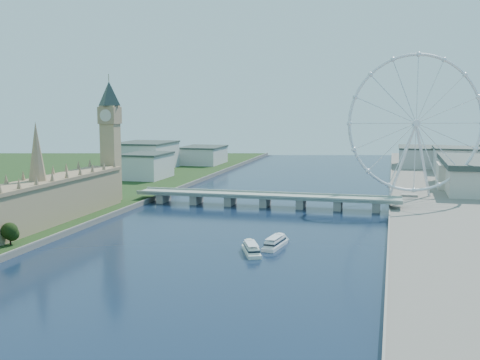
% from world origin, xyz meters
% --- Properties ---
extents(ground, '(2000.00, 2000.00, 0.00)m').
position_xyz_m(ground, '(0.00, 0.00, 0.00)').
color(ground, '#16243E').
rests_on(ground, ground).
extents(parliament_range, '(24.00, 200.00, 70.00)m').
position_xyz_m(parliament_range, '(-128.00, 170.00, 18.48)').
color(parliament_range, tan).
rests_on(parliament_range, ground).
extents(big_ben, '(20.02, 20.02, 110.00)m').
position_xyz_m(big_ben, '(-128.00, 278.00, 66.57)').
color(big_ben, tan).
rests_on(big_ben, ground).
extents(westminster_bridge, '(220.00, 22.00, 9.50)m').
position_xyz_m(westminster_bridge, '(0.00, 300.00, 6.63)').
color(westminster_bridge, gray).
rests_on(westminster_bridge, ground).
extents(london_eye, '(113.60, 39.12, 124.30)m').
position_xyz_m(london_eye, '(119.98, 355.08, 67.52)').
color(london_eye, silver).
rests_on(london_eye, ground).
extents(county_hall, '(54.00, 144.00, 35.00)m').
position_xyz_m(county_hall, '(175.00, 430.00, 0.00)').
color(county_hall, beige).
rests_on(county_hall, ground).
extents(city_skyline, '(505.00, 280.00, 32.00)m').
position_xyz_m(city_skyline, '(39.22, 560.08, 16.96)').
color(city_skyline, beige).
rests_on(city_skyline, ground).
extents(tour_boat_near, '(12.09, 31.87, 6.88)m').
position_xyz_m(tour_boat_near, '(35.44, 160.17, 0.00)').
color(tour_boat_near, silver).
rests_on(tour_boat_near, ground).
extents(tour_boat_far, '(18.47, 30.98, 6.69)m').
position_xyz_m(tour_boat_far, '(25.37, 141.79, 0.00)').
color(tour_boat_far, silver).
rests_on(tour_boat_far, ground).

